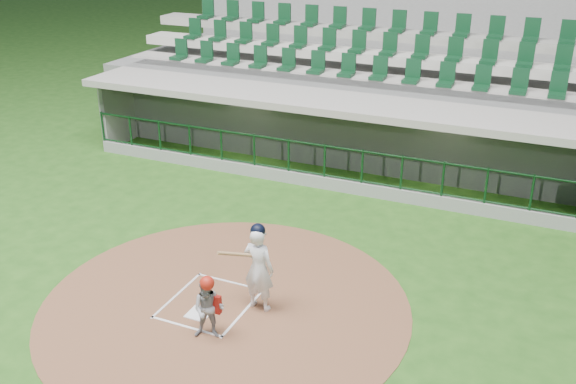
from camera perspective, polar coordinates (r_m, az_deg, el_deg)
name	(u,v)px	position (r m, az deg, el deg)	size (l,w,h in m)	color
ground	(217,296)	(13.04, -6.30, -9.18)	(120.00, 120.00, 0.00)	#224E16
dirt_circle	(226,304)	(12.77, -5.57, -9.91)	(7.20, 7.20, 0.01)	brown
home_plate	(199,314)	(12.54, -7.92, -10.65)	(0.43, 0.43, 0.02)	white
batter_box_chalk	(210,303)	(12.82, -6.98, -9.77)	(1.55, 1.80, 0.01)	silver
dugout_structure	(351,136)	(19.10, 5.60, 4.98)	(16.40, 3.70, 3.00)	slate
seating_deck	(378,95)	(21.81, 8.01, 8.51)	(17.00, 6.72, 5.15)	slate
batter	(258,267)	(12.15, -2.64, -6.66)	(0.87, 0.87, 1.80)	white
catcher	(209,307)	(11.60, -7.07, -10.14)	(0.68, 0.61, 1.25)	gray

